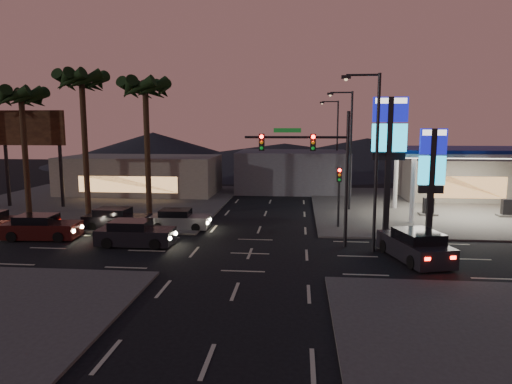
# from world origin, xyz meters

# --- Properties ---
(ground) EXTENTS (140.00, 140.00, 0.00)m
(ground) POSITION_xyz_m (0.00, 0.00, 0.00)
(ground) COLOR black
(ground) RESTS_ON ground
(corner_lot_ne) EXTENTS (24.00, 24.00, 0.12)m
(corner_lot_ne) POSITION_xyz_m (16.00, 16.00, 0.06)
(corner_lot_ne) COLOR #47443F
(corner_lot_ne) RESTS_ON ground
(corner_lot_nw) EXTENTS (24.00, 24.00, 0.12)m
(corner_lot_nw) POSITION_xyz_m (-16.00, 16.00, 0.06)
(corner_lot_nw) COLOR #47443F
(corner_lot_nw) RESTS_ON ground
(gas_station) EXTENTS (12.20, 8.20, 5.47)m
(gas_station) POSITION_xyz_m (16.00, 12.00, 5.08)
(gas_station) COLOR silver
(gas_station) RESTS_ON ground
(convenience_store) EXTENTS (10.00, 6.00, 4.00)m
(convenience_store) POSITION_xyz_m (18.00, 21.00, 2.00)
(convenience_store) COLOR #726B5B
(convenience_store) RESTS_ON ground
(pylon_sign_tall) EXTENTS (2.20, 0.35, 9.00)m
(pylon_sign_tall) POSITION_xyz_m (8.50, 5.50, 6.39)
(pylon_sign_tall) COLOR black
(pylon_sign_tall) RESTS_ON ground
(pylon_sign_short) EXTENTS (1.60, 0.35, 7.00)m
(pylon_sign_short) POSITION_xyz_m (11.00, 4.50, 4.66)
(pylon_sign_short) COLOR black
(pylon_sign_short) RESTS_ON ground
(traffic_signal_mast) EXTENTS (6.10, 0.39, 8.00)m
(traffic_signal_mast) POSITION_xyz_m (3.76, 1.99, 5.23)
(traffic_signal_mast) COLOR black
(traffic_signal_mast) RESTS_ON ground
(pedestal_signal) EXTENTS (0.32, 0.39, 4.30)m
(pedestal_signal) POSITION_xyz_m (5.50, 6.98, 2.92)
(pedestal_signal) COLOR black
(pedestal_signal) RESTS_ON ground
(streetlight_near) EXTENTS (2.14, 0.25, 10.00)m
(streetlight_near) POSITION_xyz_m (6.79, 1.00, 5.72)
(streetlight_near) COLOR black
(streetlight_near) RESTS_ON ground
(streetlight_mid) EXTENTS (2.14, 0.25, 10.00)m
(streetlight_mid) POSITION_xyz_m (6.79, 14.00, 5.72)
(streetlight_mid) COLOR black
(streetlight_mid) RESTS_ON ground
(streetlight_far) EXTENTS (2.14, 0.25, 10.00)m
(streetlight_far) POSITION_xyz_m (6.79, 28.00, 5.72)
(streetlight_far) COLOR black
(streetlight_far) RESTS_ON ground
(palm_a) EXTENTS (4.41, 4.41, 10.86)m
(palm_a) POSITION_xyz_m (-9.00, 9.50, 9.43)
(palm_a) COLOR black
(palm_a) RESTS_ON ground
(palm_b) EXTENTS (4.41, 4.41, 11.46)m
(palm_b) POSITION_xyz_m (-14.00, 9.50, 9.97)
(palm_b) COLOR black
(palm_b) RESTS_ON ground
(palm_c) EXTENTS (4.41, 4.41, 10.26)m
(palm_c) POSITION_xyz_m (-19.00, 9.50, 8.88)
(palm_c) COLOR black
(palm_c) RESTS_ON ground
(billboard) EXTENTS (6.00, 0.30, 8.50)m
(billboard) POSITION_xyz_m (-20.50, 13.00, 6.33)
(billboard) COLOR black
(billboard) RESTS_ON ground
(building_far_west) EXTENTS (16.00, 8.00, 4.00)m
(building_far_west) POSITION_xyz_m (-14.00, 22.00, 2.00)
(building_far_west) COLOR #726B5B
(building_far_west) RESTS_ON ground
(building_far_mid) EXTENTS (12.00, 9.00, 4.40)m
(building_far_mid) POSITION_xyz_m (2.00, 26.00, 2.20)
(building_far_mid) COLOR #4C4C51
(building_far_mid) RESTS_ON ground
(hill_left) EXTENTS (40.00, 40.00, 6.00)m
(hill_left) POSITION_xyz_m (-25.00, 60.00, 3.00)
(hill_left) COLOR black
(hill_left) RESTS_ON ground
(hill_right) EXTENTS (50.00, 50.00, 5.00)m
(hill_right) POSITION_xyz_m (15.00, 60.00, 2.50)
(hill_right) COLOR black
(hill_right) RESTS_ON ground
(hill_center) EXTENTS (60.00, 60.00, 4.00)m
(hill_center) POSITION_xyz_m (0.00, 60.00, 2.00)
(hill_center) COLOR black
(hill_center) RESTS_ON ground
(car_lane_a_front) EXTENTS (4.69, 2.00, 1.52)m
(car_lane_a_front) POSITION_xyz_m (-7.11, 1.16, 0.71)
(car_lane_a_front) COLOR black
(car_lane_a_front) RESTS_ON ground
(car_lane_a_mid) EXTENTS (4.86, 2.27, 1.55)m
(car_lane_a_mid) POSITION_xyz_m (-13.67, 2.17, 0.72)
(car_lane_a_mid) COLOR #330F0E
(car_lane_a_mid) RESTS_ON ground
(car_lane_b_front) EXTENTS (4.30, 1.89, 1.38)m
(car_lane_b_front) POSITION_xyz_m (-5.64, 5.75, 0.64)
(car_lane_b_front) COLOR #5F5F62
(car_lane_b_front) RESTS_ON ground
(car_lane_b_mid) EXTENTS (4.65, 2.13, 1.49)m
(car_lane_b_mid) POSITION_xyz_m (-9.94, 5.24, 0.69)
(car_lane_b_mid) COLOR black
(car_lane_b_mid) RESTS_ON ground
(suv_station) EXTENTS (3.29, 5.32, 1.66)m
(suv_station) POSITION_xyz_m (8.98, -0.38, 0.77)
(suv_station) COLOR black
(suv_station) RESTS_ON ground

